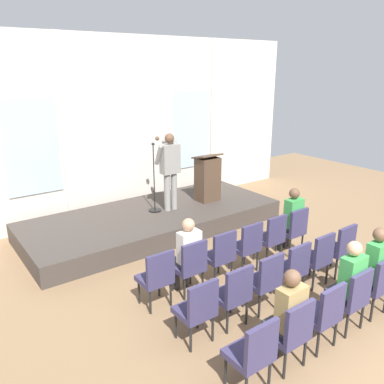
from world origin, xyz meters
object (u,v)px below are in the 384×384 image
Objects in this scene: chair_r2_c1 at (291,330)px; audience_r2_c4 at (373,266)px; lectern at (208,178)px; chair_r2_c3 at (351,296)px; chair_r0_c2 at (220,254)px; chair_r2_c0 at (253,351)px; chair_r2_c4 at (376,282)px; mic_stand at (155,197)px; chair_r0_c4 at (271,236)px; chair_r1_c5 at (340,247)px; chair_r1_c1 at (233,292)px; chair_r0_c1 at (190,264)px; chair_r1_c3 at (293,267)px; chair_r1_c0 at (198,308)px; chair_r0_c5 at (294,228)px; chair_r1_c4 at (317,256)px; audience_r2_c1 at (287,313)px; speaker at (170,166)px; audience_r2_c3 at (348,280)px; chair_r2_c2 at (323,312)px; chair_r1_c2 at (265,279)px; audience_r0_c5 at (291,217)px; audience_r0_c1 at (187,252)px; chair_r0_c3 at (247,244)px; chair_r0_c0 at (157,276)px.

audience_r2_c4 is at bearing 2.45° from chair_r2_c1.
chair_r2_c3 is (-1.16, -4.62, -0.42)m from lectern.
chair_r2_c0 is (-1.23, -2.03, 0.00)m from chair_r0_c2.
lectern is at bearing 83.31° from chair_r2_c4.
lectern is at bearing 75.95° from chair_r2_c3.
chair_r0_c4 is at bearing -72.02° from mic_stand.
chair_r1_c1 is at bearing 180.00° from chair_r1_c5.
chair_r0_c1 is 1.59m from chair_r1_c3.
chair_r1_c0 is 0.69× the size of audience_r2_c4.
lectern is at bearing 57.00° from chair_r2_c0.
chair_r0_c5 is at bearing 58.78° from chair_r2_c3.
chair_r1_c4 is 2.08m from audience_r2_c1.
chair_r1_c4 is at bearing 58.78° from chair_r2_c3.
chair_r0_c5 is 1.19m from chair_r1_c4.
lectern is 1.23× the size of chair_r0_c2.
speaker reaches higher than mic_stand.
speaker is 1.17m from lectern.
chair_r2_c1 is 0.71× the size of audience_r2_c3.
chair_r1_c0 is (-1.23, -1.01, 0.00)m from chair_r0_c2.
chair_r0_c2 is 1.00× the size of chair_r1_c3.
chair_r2_c2 is at bearing -90.00° from chair_r0_c2.
mic_stand is 1.65× the size of chair_r1_c2.
mic_stand reaches higher than audience_r0_c5.
speaker is 2.96m from chair_r0_c5.
chair_r1_c5 is (1.16, -3.59, -0.88)m from speaker.
chair_r1_c1 and chair_r1_c4 have the same top height.
chair_r0_c1 is 1.19m from chair_r1_c0.
lectern reaches higher than chair_r1_c4.
chair_r0_c2 is at bearing 58.78° from chair_r2_c0.
audience_r2_c3 reaches higher than chair_r0_c2.
chair_r2_c1 is at bearing -90.00° from audience_r0_c1.
chair_r2_c3 is (-1.23, -2.03, 0.00)m from chair_r0_c5.
chair_r2_c3 is at bearing -90.00° from audience_r2_c3.
chair_r1_c2 is 1.00× the size of chair_r2_c4.
chair_r0_c4 is 0.65m from audience_r0_c5.
chair_r1_c3 is 1.00× the size of chair_r2_c1.
speaker reaches higher than chair_r1_c1.
chair_r0_c4 is 0.71× the size of audience_r2_c3.
chair_r0_c4 is at bearing 72.49° from audience_r2_c3.
chair_r1_c0 and chair_r1_c3 have the same top height.
audience_r2_c4 is at bearing -72.50° from chair_r0_c3.
chair_r0_c2 is 2.05m from audience_r2_c1.
audience_r2_c1 is at bearing -72.48° from chair_r0_c0.
chair_r2_c1 is (-0.97, -4.73, -0.21)m from mic_stand.
audience_r2_c4 is (-0.62, -0.94, 0.22)m from chair_r1_c5.
chair_r0_c2 and chair_r1_c2 have the same top height.
speaker is 1.85× the size of chair_r0_c5.
audience_r0_c1 is at bearing 138.24° from chair_r1_c3.
lectern reaches higher than audience_r0_c5.
chair_r1_c5 is at bearing -39.53° from chair_r0_c3.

